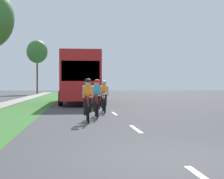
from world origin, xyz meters
name	(u,v)px	position (x,y,z in m)	size (l,w,h in m)	color
ground_plane	(99,103)	(0.00, 20.00, 0.00)	(120.00, 120.00, 0.00)	#424244
grass_verge	(38,103)	(-4.65, 20.00, 0.00)	(2.57, 70.00, 0.01)	#38722D
sidewalk_concrete	(11,103)	(-6.63, 20.00, 0.00)	(1.37, 70.00, 0.10)	#9E998E
lane_markings_center	(96,100)	(0.00, 24.00, 0.00)	(0.12, 52.20, 0.01)	white
cyclist_lead	(88,100)	(-1.38, 6.61, 0.81)	(0.42, 1.72, 1.58)	black
cyclist_trailing	(97,98)	(-0.95, 8.25, 0.81)	(0.42, 1.72, 1.58)	black
cyclist_distant	(104,96)	(-0.43, 10.71, 0.81)	(0.42, 1.72, 1.58)	black
bus_red	(79,77)	(-1.52, 19.85, 1.98)	(2.78, 11.60, 3.48)	red
pickup_blue	(79,89)	(-1.29, 38.50, 0.83)	(2.22, 5.10, 1.64)	#23389E
suv_white	(96,87)	(1.72, 50.78, 0.95)	(2.15, 4.70, 1.79)	silver
street_tree_far	(37,52)	(-7.44, 44.75, 6.28)	(3.08, 3.08, 8.00)	brown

